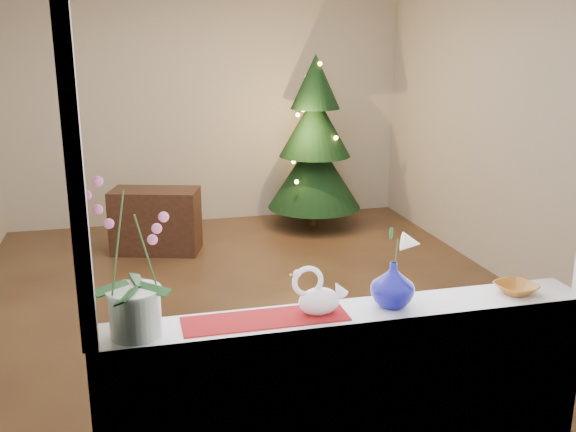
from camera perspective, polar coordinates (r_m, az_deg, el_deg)
name	(u,v)px	position (r m, az deg, el deg)	size (l,w,h in m)	color
ground	(251,299)	(5.30, -3.32, -7.41)	(5.00, 5.00, 0.00)	#392317
wall_back	(207,104)	(7.39, -7.22, 9.87)	(4.50, 0.10, 2.70)	beige
wall_front	(365,224)	(2.56, 6.84, -0.67)	(4.50, 0.10, 2.70)	beige
wall_right	(510,126)	(5.78, 19.14, 7.61)	(0.10, 5.00, 2.70)	beige
window_apron	(355,419)	(2.98, 5.97, -17.51)	(2.20, 0.08, 0.88)	white
windowsill	(351,315)	(2.83, 5.61, -8.73)	(2.20, 0.26, 0.04)	white
window_frame	(365,135)	(2.52, 6.85, 7.19)	(2.22, 0.06, 1.60)	white
runner	(265,319)	(2.73, -2.02, -9.12)	(0.70, 0.20, 0.01)	maroon
orchid_pot	(131,258)	(2.55, -13.76, -3.66)	(0.22, 0.22, 0.65)	silver
swan	(319,291)	(2.74, 2.79, -6.68)	(0.25, 0.11, 0.21)	white
blue_vase	(393,281)	(2.85, 9.30, -5.73)	(0.22, 0.22, 0.23)	#08096B
lily	(395,237)	(2.79, 9.48, -1.83)	(0.13, 0.07, 0.17)	white
paperweight	(399,300)	(2.88, 9.87, -7.40)	(0.06, 0.06, 0.06)	white
amber_dish	(516,289)	(3.17, 19.61, -6.13)	(0.16, 0.16, 0.04)	#905719
xmas_tree	(315,142)	(7.12, 2.40, 6.55)	(1.04, 1.04, 1.90)	black
side_table	(156,221)	(6.48, -11.66, -0.42)	(0.84, 0.42, 0.63)	black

